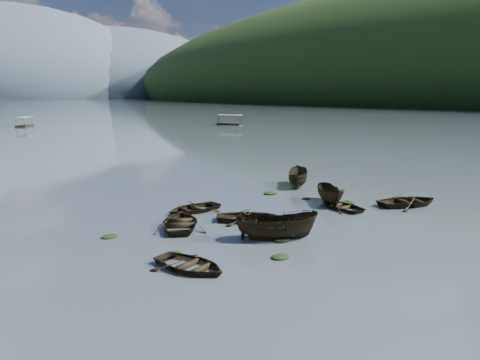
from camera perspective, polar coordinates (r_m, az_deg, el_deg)
ground_plane at (r=28.34m, az=14.44°, el=-7.61°), size 2400.00×2400.00×0.00m
haze_mtn_c at (r=931.11m, az=-26.11°, el=8.98°), size 520.00×520.00×260.00m
haze_mtn_d at (r=978.41m, az=-15.55°, el=9.69°), size 520.00×520.00×220.00m
rowboat_0 at (r=23.92m, az=-6.10°, el=-10.77°), size 4.08×4.86×0.86m
rowboat_1 at (r=31.16m, az=-7.21°, el=-5.69°), size 5.44×5.94×1.01m
rowboat_2 at (r=28.50m, az=4.48°, el=-7.20°), size 5.17×4.31×1.92m
rowboat_3 at (r=36.49m, az=12.26°, el=-3.44°), size 2.99×4.02×0.80m
rowboat_4 at (r=38.99m, az=19.84°, el=-2.93°), size 5.86×4.91×1.04m
rowboat_5 at (r=38.05m, az=10.96°, el=-2.81°), size 3.67×4.63×1.70m
rowboat_6 at (r=32.32m, az=1.19°, el=-5.01°), size 5.57×5.32×0.94m
rowboat_7 at (r=34.99m, az=-5.70°, el=-3.85°), size 4.61×3.49×0.90m
rowboat_8 at (r=44.67m, az=7.01°, el=-0.71°), size 4.63×4.64×1.84m
weed_clump_0 at (r=25.97m, az=-8.21°, el=-9.08°), size 1.09×0.89×0.24m
weed_clump_1 at (r=25.42m, az=4.95°, el=-9.44°), size 1.06×0.85×0.23m
weed_clump_2 at (r=28.20m, az=5.12°, el=-7.40°), size 1.05×0.84×0.23m
weed_clump_3 at (r=39.27m, az=8.05°, el=-2.30°), size 0.81×0.68×0.18m
weed_clump_4 at (r=38.25m, az=12.94°, el=-2.82°), size 1.33×1.05×0.27m
weed_clump_5 at (r=29.85m, az=-15.61°, el=-6.74°), size 1.05×0.85×0.22m
weed_clump_6 at (r=34.24m, az=-6.05°, el=-4.18°), size 0.82×0.69×0.17m
weed_clump_7 at (r=40.85m, az=3.74°, el=-1.72°), size 1.26×1.01×0.27m
pontoon_centre at (r=135.09m, az=-24.77°, el=5.93°), size 5.51×6.69×2.40m
pontoon_right at (r=129.67m, az=-1.24°, el=6.74°), size 6.02×7.38×2.64m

